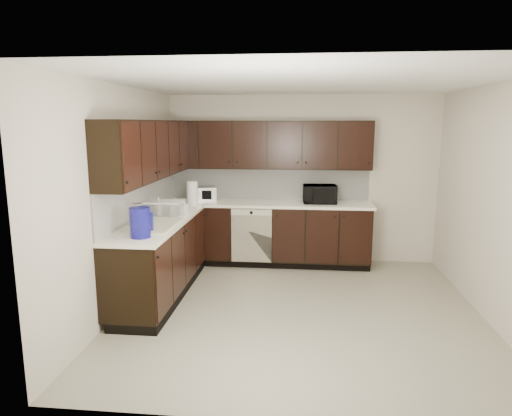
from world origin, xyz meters
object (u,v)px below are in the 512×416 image
at_px(microwave, 320,194).
at_px(blue_pitcher, 140,223).
at_px(toaster_oven, 205,194).
at_px(storage_bin, 165,208).
at_px(sink, 151,231).

height_order(microwave, blue_pitcher, blue_pitcher).
bearing_deg(microwave, toaster_oven, 173.91).
bearing_deg(storage_bin, blue_pitcher, -85.19).
bearing_deg(blue_pitcher, storage_bin, 71.56).
relative_size(sink, storage_bin, 1.86).
distance_m(microwave, storage_bin, 2.25).
height_order(microwave, storage_bin, microwave).
xyz_separation_m(microwave, storage_bin, (-1.98, -1.08, -0.05)).
xyz_separation_m(toaster_oven, storage_bin, (-0.27, -1.15, -0.01)).
xyz_separation_m(toaster_oven, blue_pitcher, (-0.17, -2.29, 0.05)).
xyz_separation_m(sink, blue_pitcher, (0.06, -0.52, 0.21)).
height_order(sink, blue_pitcher, blue_pitcher).
relative_size(sink, microwave, 1.72).
bearing_deg(storage_bin, toaster_oven, 76.94).
height_order(toaster_oven, blue_pitcher, blue_pitcher).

